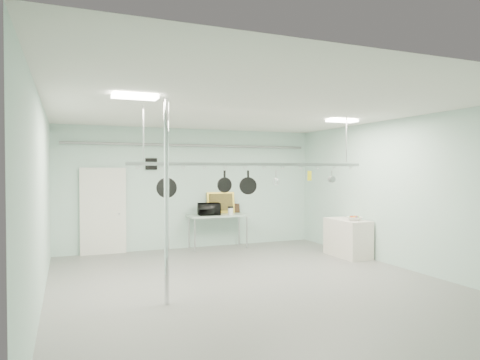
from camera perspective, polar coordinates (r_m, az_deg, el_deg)
name	(u,v)px	position (r m, az deg, el deg)	size (l,w,h in m)	color
floor	(251,284)	(8.08, 1.53, -13.66)	(8.00, 8.00, 0.00)	gray
ceiling	(252,110)	(7.88, 1.55, 9.34)	(7.00, 8.00, 0.02)	silver
back_wall	(192,188)	(11.58, -6.40, -1.11)	(7.00, 0.02, 3.20)	#ADCFBF
right_wall	(401,193)	(9.76, 20.68, -1.64)	(0.02, 8.00, 3.20)	#ADCFBF
door	(103,212)	(11.17, -17.78, -4.08)	(1.10, 0.10, 2.20)	silver
wall_vent	(151,164)	(11.31, -11.76, 2.11)	(0.30, 0.04, 0.30)	black
conduit_pipe	(193,145)	(11.51, -6.29, 4.60)	(0.07, 0.07, 6.60)	gray
chrome_pole	(167,202)	(6.72, -9.77, -2.87)	(0.08, 0.08, 3.20)	silver
prep_table	(218,217)	(11.45, -2.95, -4.98)	(1.60, 0.70, 0.91)	#9CB8A6
side_cabinet	(348,238)	(10.74, 14.15, -7.50)	(0.60, 1.20, 0.90)	silver
pot_rack	(255,163)	(8.16, 1.99, 2.30)	(4.80, 0.06, 1.00)	#B7B7BC
light_panel_left	(135,97)	(6.51, -13.82, 10.75)	(0.65, 0.30, 0.05)	white
light_panel_right	(342,121)	(9.58, 13.45, 7.70)	(0.65, 0.30, 0.05)	white
microwave	(209,209)	(11.31, -4.15, -3.89)	(0.57, 0.39, 0.32)	black
coffee_canister	(231,211)	(11.39, -1.27, -4.19)	(0.14, 0.14, 0.18)	silver
painting_large	(221,203)	(11.76, -2.58, -3.04)	(0.78, 0.05, 0.58)	gold
painting_small	(234,208)	(11.91, -0.74, -3.78)	(0.30, 0.04, 0.25)	#311E11
fruit_bowl	(354,219)	(10.48, 14.99, -5.00)	(0.36, 0.36, 0.09)	silver
skillet_left	(167,184)	(7.63, -9.76, -0.52)	(0.35, 0.06, 0.48)	black
skillet_mid	(225,181)	(7.93, -2.07, -0.18)	(0.28, 0.06, 0.41)	black
skillet_right	(248,182)	(8.11, 1.08, -0.30)	(0.33, 0.06, 0.45)	black
whisk	(276,178)	(8.36, 4.81, 0.30)	(0.14, 0.14, 0.29)	silver
grater	(309,176)	(8.73, 9.25, 0.57)	(0.09, 0.02, 0.22)	gold
saucepan	(332,176)	(9.01, 12.13, 0.49)	(0.13, 0.08, 0.24)	silver
fruit_cluster	(354,217)	(10.47, 14.99, -4.78)	(0.24, 0.24, 0.09)	red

